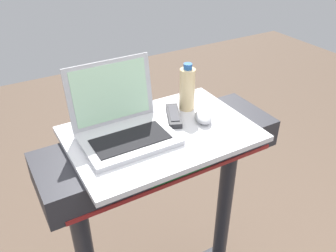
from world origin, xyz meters
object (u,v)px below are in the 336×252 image
Objects in this scene: water_bottle at (187,89)px; tv_remote at (174,115)px; computer_mouse at (203,117)px; laptop at (123,123)px.

water_bottle is 1.15× the size of tv_remote.
water_bottle is at bearing 114.55° from computer_mouse.
computer_mouse is at bearing -40.84° from tv_remote.
laptop is at bearing -169.62° from water_bottle.
computer_mouse is 0.13m from water_bottle.
laptop reaches higher than tv_remote.
laptop reaches higher than computer_mouse.
water_bottle is 0.12m from tv_remote.
water_bottle is (-0.00, 0.11, 0.07)m from computer_mouse.
laptop is at bearing -167.34° from computer_mouse.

